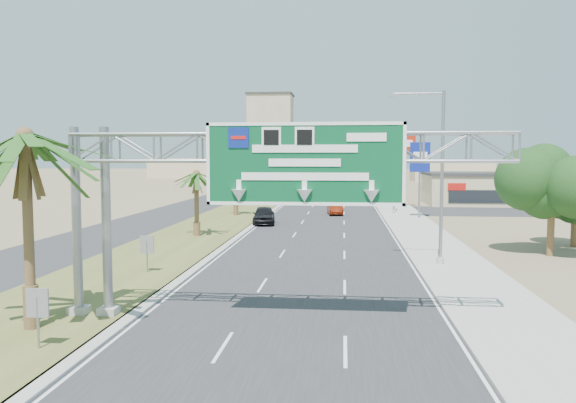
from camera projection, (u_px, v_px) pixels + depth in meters
The scene contains 30 objects.
road at pixel (334, 187), 120.43m from camera, with size 12.00×300.00×0.02m, color #28282B.
sidewalk_right at pixel (374, 187), 119.59m from camera, with size 4.00×300.00×0.10m, color #9E9B93.
median_grass at pixel (288, 186), 121.40m from camera, with size 7.00×300.00×0.12m, color #4E5525.
opposing_road at pixel (256, 186), 122.09m from camera, with size 8.00×300.00×0.02m, color #28282B.
sign_gantry at pixel (263, 162), 20.77m from camera, with size 16.75×1.24×7.50m.
palm_near at pixel (25, 137), 19.59m from camera, with size 5.70×5.70×8.35m.
palm_row_b at pixel (196, 175), 43.59m from camera, with size 3.99×3.99×5.95m.
palm_row_c at pixel (236, 163), 59.40m from camera, with size 3.99×3.99×6.75m.
palm_row_d at pixel (261, 171), 77.36m from camera, with size 3.99×3.99×5.45m.
palm_row_e at pixel (277, 164), 96.16m from camera, with size 3.99×3.99×6.15m.
palm_row_f at pixel (290, 165), 120.99m from camera, with size 3.99×3.99×5.75m.
streetlight_near at pixel (438, 184), 32.04m from camera, with size 3.27×0.44×10.00m.
streetlight_mid at pixel (393, 172), 61.80m from camera, with size 3.27×0.44×10.00m.
streetlight_far at pixel (375, 166), 97.52m from camera, with size 3.27×0.44×10.00m.
signal_mast at pixel (366, 167), 81.81m from camera, with size 10.28×0.71×8.00m.
store_building at pixel (495, 190), 74.46m from camera, with size 18.00×10.00×4.00m, color tan.
oak_near at pixel (552, 185), 35.26m from camera, with size 4.50×4.50×6.80m.
oak_far at pixel (576, 192), 38.99m from camera, with size 3.50×3.50×5.60m.
median_signback_a at pixel (38, 307), 17.90m from camera, with size 0.75×0.08×2.08m.
median_signback_b at pixel (147, 247), 29.87m from camera, with size 0.75×0.08×2.08m.
tower_distant at pixel (271, 133), 261.09m from camera, with size 20.00×16.00×35.00m, color gray.
building_distant_left at pixel (192, 168), 174.21m from camera, with size 24.00×14.00×6.00m, color tan.
building_distant_right at pixel (451, 172), 147.05m from camera, with size 20.00×12.00×5.00m, color tan.
car_left_lane at pixel (264, 215), 52.53m from camera, with size 1.98×4.91×1.67m, color black.
car_mid_lane at pixel (335, 208), 61.31m from camera, with size 1.48×4.24×1.40m, color #651A09.
car_right_lane at pixel (369, 198), 77.19m from camera, with size 2.24×4.85×1.35m, color gray.
car_far at pixel (313, 193), 86.77m from camera, with size 1.93×4.74×1.38m, color black.
pole_sign_red_near at pixel (406, 148), 68.99m from camera, with size 2.41×0.74×9.37m.
pole_sign_blue at pixel (420, 160), 56.81m from camera, with size 2.01×0.43×7.98m.
pole_sign_red_far at pixel (395, 160), 78.14m from camera, with size 2.20×0.90×7.59m.
Camera 1 is at (1.89, -10.71, 6.23)m, focal length 35.00 mm.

